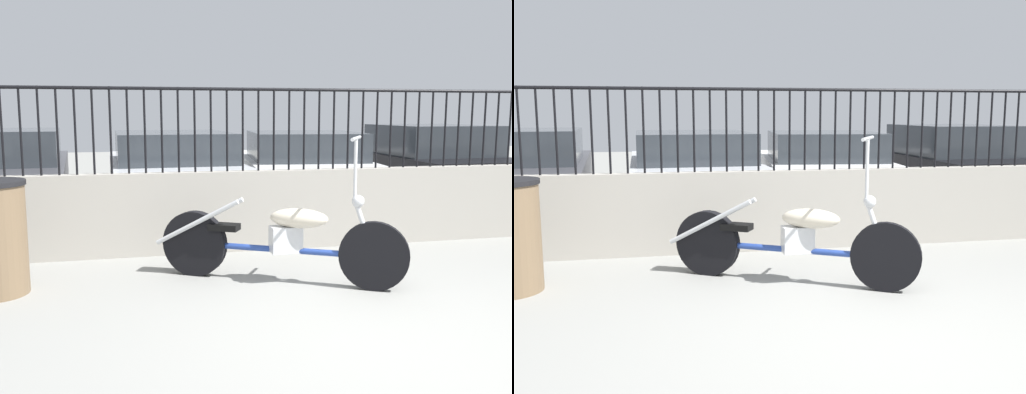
{
  "view_description": "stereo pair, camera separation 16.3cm",
  "coord_description": "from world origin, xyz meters",
  "views": [
    {
      "loc": [
        -1.72,
        -3.39,
        1.55
      ],
      "look_at": [
        -0.44,
        2.19,
        0.7
      ],
      "focal_mm": 40.0,
      "sensor_mm": 36.0,
      "label": 1
    },
    {
      "loc": [
        -1.56,
        -3.43,
        1.55
      ],
      "look_at": [
        -0.44,
        2.19,
        0.7
      ],
      "focal_mm": 40.0,
      "sensor_mm": 36.0,
      "label": 2
    }
  ],
  "objects": [
    {
      "name": "car_black",
      "position": [
        3.47,
        5.79,
        0.67
      ],
      "size": [
        1.84,
        4.19,
        1.34
      ],
      "rotation": [
        0.0,
        0.0,
        1.56
      ],
      "color": "black",
      "rests_on": "ground_plane"
    },
    {
      "name": "car_silver",
      "position": [
        -1.02,
        5.51,
        0.65
      ],
      "size": [
        1.98,
        4.56,
        1.26
      ],
      "rotation": [
        0.0,
        0.0,
        1.6
      ],
      "color": "black",
      "rests_on": "ground_plane"
    },
    {
      "name": "ground_plane",
      "position": [
        0.0,
        0.0,
        0.0
      ],
      "size": [
        40.0,
        40.0,
        0.0
      ],
      "primitive_type": "plane",
      "color": "gray"
    },
    {
      "name": "car_white",
      "position": [
        1.08,
        5.47,
        0.64
      ],
      "size": [
        2.31,
        4.3,
        1.25
      ],
      "rotation": [
        0.0,
        0.0,
        1.45
      ],
      "color": "black",
      "rests_on": "ground_plane"
    },
    {
      "name": "car_dark_grey",
      "position": [
        -3.46,
        5.46,
        0.67
      ],
      "size": [
        2.08,
        4.52,
        1.31
      ],
      "rotation": [
        0.0,
        0.0,
        1.65
      ],
      "color": "black",
      "rests_on": "ground_plane"
    },
    {
      "name": "fence_railing",
      "position": [
        -0.0,
        2.83,
        1.5
      ],
      "size": [
        9.96,
        0.04,
        0.92
      ],
      "color": "black",
      "rests_on": "low_wall"
    },
    {
      "name": "motorcycle_blue",
      "position": [
        -0.46,
        1.57,
        0.4
      ],
      "size": [
        2.12,
        1.28,
        1.35
      ],
      "rotation": [
        0.0,
        0.0,
        -0.52
      ],
      "color": "black",
      "rests_on": "ground_plane"
    },
    {
      "name": "low_wall",
      "position": [
        0.0,
        2.83,
        0.45
      ],
      "size": [
        9.96,
        0.18,
        0.9
      ],
      "color": "#9E998E",
      "rests_on": "ground_plane"
    }
  ]
}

